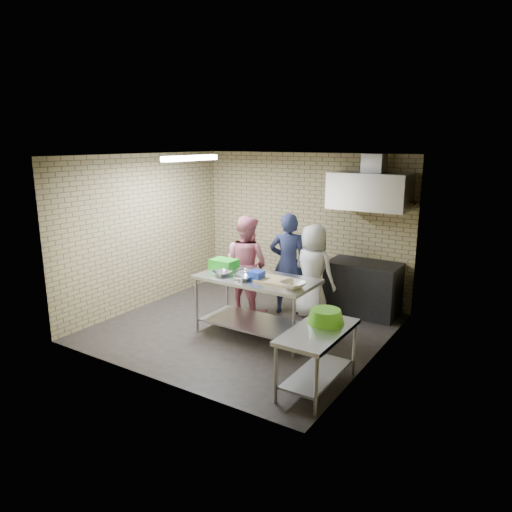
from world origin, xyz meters
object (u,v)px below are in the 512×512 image
(green_basin, at_px, (326,316))
(side_counter, at_px, (317,359))
(blue_tub, at_px, (256,275))
(bottle_red, at_px, (376,195))
(prep_table, at_px, (257,306))
(stove, at_px, (363,288))
(woman_pink, at_px, (246,264))
(man_navy, at_px, (288,264))
(bottle_green, at_px, (400,197))
(woman_white, at_px, (313,271))
(green_crate, at_px, (224,264))

(green_basin, bearing_deg, side_counter, -85.43)
(blue_tub, distance_m, bottle_red, 2.56)
(prep_table, relative_size, stove, 1.51)
(bottle_red, bearing_deg, prep_table, -118.76)
(side_counter, relative_size, bottle_red, 6.67)
(blue_tub, bearing_deg, bottle_red, 63.50)
(green_basin, height_order, woman_pink, woman_pink)
(prep_table, bearing_deg, man_navy, 93.63)
(blue_tub, distance_m, bottle_green, 2.74)
(woman_pink, height_order, woman_white, woman_pink)
(green_basin, height_order, bottle_red, bottle_red)
(bottle_green, height_order, man_navy, bottle_green)
(blue_tub, xyz_separation_m, green_basin, (1.42, -0.65, -0.14))
(blue_tub, relative_size, bottle_green, 1.34)
(side_counter, height_order, bottle_red, bottle_red)
(prep_table, bearing_deg, woman_pink, 132.54)
(blue_tub, distance_m, woman_white, 1.29)
(green_basin, relative_size, woman_pink, 0.27)
(side_counter, relative_size, green_basin, 2.61)
(prep_table, height_order, stove, prep_table)
(prep_table, relative_size, green_basin, 3.94)
(blue_tub, relative_size, green_basin, 0.44)
(bottle_red, bearing_deg, bottle_green, 0.00)
(green_crate, height_order, woman_pink, woman_pink)
(bottle_red, xyz_separation_m, man_navy, (-1.16, -0.90, -1.16))
(stove, bearing_deg, green_basin, -80.24)
(woman_white, bearing_deg, blue_tub, 80.71)
(side_counter, relative_size, bottle_green, 8.00)
(man_navy, bearing_deg, blue_tub, 71.42)
(stove, relative_size, woman_white, 0.76)
(prep_table, height_order, green_crate, green_crate)
(green_basin, bearing_deg, green_crate, 158.16)
(side_counter, xyz_separation_m, stove, (-0.45, 2.75, 0.08))
(side_counter, relative_size, green_crate, 2.98)
(side_counter, bearing_deg, blue_tub, 148.02)
(bottle_green, bearing_deg, side_counter, -90.00)
(stove, relative_size, bottle_green, 8.00)
(bottle_red, distance_m, woman_pink, 2.48)
(green_crate, xyz_separation_m, woman_pink, (-0.01, 0.65, -0.15))
(green_basin, bearing_deg, bottle_red, 97.90)
(blue_tub, bearing_deg, woman_white, 74.88)
(green_crate, distance_m, bottle_green, 3.06)
(green_crate, distance_m, blue_tub, 0.78)
(stove, height_order, bottle_green, bottle_green)
(side_counter, bearing_deg, man_navy, 126.71)
(prep_table, xyz_separation_m, man_navy, (-0.07, 1.09, 0.42))
(blue_tub, bearing_deg, bottle_green, 55.40)
(side_counter, distance_m, green_basin, 0.52)
(prep_table, relative_size, green_crate, 4.50)
(blue_tub, distance_m, green_basin, 1.57)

